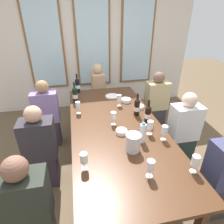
{
  "coord_description": "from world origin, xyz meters",
  "views": [
    {
      "loc": [
        -0.46,
        -1.94,
        2.0
      ],
      "look_at": [
        0.0,
        0.26,
        0.79
      ],
      "focal_mm": 30.32,
      "sensor_mm": 36.0,
      "label": 1
    }
  ],
  "objects_px": {
    "wine_glass_7": "(150,125)",
    "tasting_bowl_0": "(126,100)",
    "seated_person_2": "(29,212)",
    "wine_bottle_0": "(148,114)",
    "wine_glass_1": "(113,116)",
    "seated_person_5": "(156,104)",
    "metal_pitcher": "(133,142)",
    "wine_glass_5": "(119,98)",
    "wine_glass_3": "(151,166)",
    "water_bottle": "(143,133)",
    "wine_bottle_2": "(137,107)",
    "wine_glass_0": "(195,161)",
    "wine_glass_2": "(78,105)",
    "seated_person_1": "(183,132)",
    "wine_bottle_1": "(77,85)",
    "seated_person_0": "(41,150)",
    "white_plate_0": "(112,96)",
    "tasting_bowl_1": "(139,107)",
    "seated_person_3": "(224,176)",
    "wine_bottle_3": "(75,95)",
    "seated_person_6": "(98,92)",
    "wine_glass_4": "(165,130)",
    "tasting_bowl_2": "(121,132)",
    "seated_person_4": "(47,116)",
    "dining_table": "(116,129)",
    "wine_glass_6": "(84,159)"
  },
  "relations": [
    {
      "from": "wine_glass_7",
      "to": "tasting_bowl_0",
      "type": "bearing_deg",
      "value": 91.87
    },
    {
      "from": "seated_person_2",
      "to": "wine_bottle_0",
      "type": "bearing_deg",
      "value": 31.91
    },
    {
      "from": "wine_glass_1",
      "to": "seated_person_5",
      "type": "relative_size",
      "value": 0.16
    },
    {
      "from": "metal_pitcher",
      "to": "wine_bottle_0",
      "type": "relative_size",
      "value": 0.62
    },
    {
      "from": "wine_glass_5",
      "to": "wine_glass_7",
      "type": "xyz_separation_m",
      "value": [
        0.17,
        -0.78,
        -0.0
      ]
    },
    {
      "from": "wine_glass_3",
      "to": "seated_person_5",
      "type": "height_order",
      "value": "seated_person_5"
    },
    {
      "from": "water_bottle",
      "to": "wine_glass_3",
      "type": "bearing_deg",
      "value": -102.31
    },
    {
      "from": "wine_bottle_2",
      "to": "wine_glass_1",
      "type": "relative_size",
      "value": 1.79
    },
    {
      "from": "wine_glass_0",
      "to": "wine_glass_2",
      "type": "distance_m",
      "value": 1.59
    },
    {
      "from": "tasting_bowl_0",
      "to": "seated_person_1",
      "type": "height_order",
      "value": "seated_person_1"
    },
    {
      "from": "wine_bottle_1",
      "to": "seated_person_0",
      "type": "distance_m",
      "value": 1.36
    },
    {
      "from": "white_plate_0",
      "to": "wine_bottle_0",
      "type": "relative_size",
      "value": 0.73
    },
    {
      "from": "tasting_bowl_1",
      "to": "seated_person_3",
      "type": "bearing_deg",
      "value": -67.68
    },
    {
      "from": "wine_bottle_3",
      "to": "seated_person_2",
      "type": "height_order",
      "value": "seated_person_2"
    },
    {
      "from": "wine_glass_3",
      "to": "seated_person_6",
      "type": "bearing_deg",
      "value": 92.21
    },
    {
      "from": "seated_person_5",
      "to": "seated_person_1",
      "type": "bearing_deg",
      "value": -90.0
    },
    {
      "from": "wine_bottle_1",
      "to": "wine_glass_4",
      "type": "xyz_separation_m",
      "value": [
        0.85,
        -1.57,
        -0.0
      ]
    },
    {
      "from": "wine_bottle_3",
      "to": "tasting_bowl_2",
      "type": "relative_size",
      "value": 2.45
    },
    {
      "from": "wine_bottle_3",
      "to": "wine_glass_0",
      "type": "relative_size",
      "value": 1.87
    },
    {
      "from": "seated_person_1",
      "to": "wine_bottle_2",
      "type": "bearing_deg",
      "value": 158.24
    },
    {
      "from": "wine_bottle_1",
      "to": "seated_person_0",
      "type": "xyz_separation_m",
      "value": [
        -0.52,
        -1.21,
        -0.34
      ]
    },
    {
      "from": "wine_glass_3",
      "to": "wine_glass_5",
      "type": "height_order",
      "value": "same"
    },
    {
      "from": "seated_person_4",
      "to": "wine_glass_5",
      "type": "bearing_deg",
      "value": -15.16
    },
    {
      "from": "seated_person_3",
      "to": "seated_person_4",
      "type": "height_order",
      "value": "same"
    },
    {
      "from": "metal_pitcher",
      "to": "seated_person_3",
      "type": "relative_size",
      "value": 0.17
    },
    {
      "from": "tasting_bowl_2",
      "to": "seated_person_6",
      "type": "relative_size",
      "value": 0.12
    },
    {
      "from": "seated_person_4",
      "to": "dining_table",
      "type": "bearing_deg",
      "value": -41.23
    },
    {
      "from": "dining_table",
      "to": "seated_person_6",
      "type": "height_order",
      "value": "seated_person_6"
    },
    {
      "from": "metal_pitcher",
      "to": "wine_glass_1",
      "type": "height_order",
      "value": "metal_pitcher"
    },
    {
      "from": "tasting_bowl_0",
      "to": "wine_glass_6",
      "type": "relative_size",
      "value": 0.86
    },
    {
      "from": "tasting_bowl_0",
      "to": "seated_person_0",
      "type": "relative_size",
      "value": 0.13
    },
    {
      "from": "wine_glass_3",
      "to": "wine_glass_4",
      "type": "distance_m",
      "value": 0.58
    },
    {
      "from": "wine_bottle_3",
      "to": "wine_glass_7",
      "type": "height_order",
      "value": "wine_bottle_3"
    },
    {
      "from": "wine_bottle_3",
      "to": "water_bottle",
      "type": "distance_m",
      "value": 1.34
    },
    {
      "from": "dining_table",
      "to": "seated_person_4",
      "type": "height_order",
      "value": "seated_person_4"
    },
    {
      "from": "seated_person_5",
      "to": "wine_glass_6",
      "type": "bearing_deg",
      "value": -131.83
    },
    {
      "from": "wine_glass_2",
      "to": "seated_person_1",
      "type": "height_order",
      "value": "seated_person_1"
    },
    {
      "from": "wine_bottle_0",
      "to": "seated_person_5",
      "type": "height_order",
      "value": "seated_person_5"
    },
    {
      "from": "tasting_bowl_2",
      "to": "wine_glass_1",
      "type": "bearing_deg",
      "value": 104.12
    },
    {
      "from": "dining_table",
      "to": "wine_glass_1",
      "type": "relative_size",
      "value": 14.48
    },
    {
      "from": "wine_bottle_3",
      "to": "wine_glass_7",
      "type": "distance_m",
      "value": 1.31
    },
    {
      "from": "tasting_bowl_1",
      "to": "seated_person_5",
      "type": "relative_size",
      "value": 0.12
    },
    {
      "from": "wine_bottle_2",
      "to": "wine_glass_3",
      "type": "height_order",
      "value": "wine_bottle_2"
    },
    {
      "from": "tasting_bowl_2",
      "to": "seated_person_6",
      "type": "bearing_deg",
      "value": 90.65
    },
    {
      "from": "water_bottle",
      "to": "wine_glass_4",
      "type": "distance_m",
      "value": 0.24
    },
    {
      "from": "water_bottle",
      "to": "wine_bottle_0",
      "type": "bearing_deg",
      "value": 61.53
    },
    {
      "from": "white_plate_0",
      "to": "seated_person_1",
      "type": "relative_size",
      "value": 0.2
    },
    {
      "from": "wine_glass_1",
      "to": "seated_person_5",
      "type": "bearing_deg",
      "value": 41.55
    },
    {
      "from": "metal_pitcher",
      "to": "seated_person_0",
      "type": "distance_m",
      "value": 1.13
    },
    {
      "from": "tasting_bowl_2",
      "to": "wine_glass_3",
      "type": "relative_size",
      "value": 0.77
    }
  ]
}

